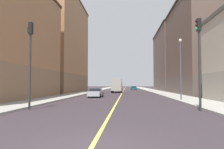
# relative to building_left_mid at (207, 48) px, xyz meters

# --- Properties ---
(ground_plane) EXTENTS (400.00, 400.00, 0.00)m
(ground_plane) POSITION_rel_building_left_mid_xyz_m (-16.15, -34.46, -8.82)
(ground_plane) COLOR #322A2F
(ground_plane) RESTS_ON ground
(sidewalk_left) EXTENTS (3.77, 168.00, 0.15)m
(sidewalk_left) POSITION_rel_building_left_mid_xyz_m (-7.66, 14.54, -8.74)
(sidewalk_left) COLOR #9E9B93
(sidewalk_left) RESTS_ON ground
(sidewalk_right) EXTENTS (3.77, 168.00, 0.15)m
(sidewalk_right) POSITION_rel_building_left_mid_xyz_m (-24.65, 14.54, -8.74)
(sidewalk_right) COLOR #9E9B93
(sidewalk_right) RESTS_ON ground
(lane_center_stripe) EXTENTS (0.16, 154.00, 0.01)m
(lane_center_stripe) POSITION_rel_building_left_mid_xyz_m (-16.15, 14.54, -8.81)
(lane_center_stripe) COLOR #E5D14C
(lane_center_stripe) RESTS_ON ground
(building_left_mid) EXTENTS (11.85, 20.44, 17.62)m
(building_left_mid) POSITION_rel_building_left_mid_xyz_m (0.00, 0.00, 0.00)
(building_left_mid) COLOR brown
(building_left_mid) RESTS_ON ground
(building_left_far) EXTENTS (11.85, 22.66, 18.08)m
(building_left_far) POSITION_rel_building_left_mid_xyz_m (0.00, 22.97, 0.23)
(building_left_far) COLOR brown
(building_left_far) RESTS_ON ground
(building_right_midblock) EXTENTS (11.85, 24.01, 22.44)m
(building_right_midblock) POSITION_rel_building_left_mid_xyz_m (-32.31, 8.63, 2.41)
(building_right_midblock) COLOR #8F6B4F
(building_right_midblock) RESTS_ON ground
(traffic_light_left_near) EXTENTS (0.40, 0.32, 6.59)m
(traffic_light_left_near) POSITION_rel_building_left_mid_xyz_m (-9.96, -25.54, -4.60)
(traffic_light_left_near) COLOR #2D2D2D
(traffic_light_left_near) RESTS_ON ground
(traffic_light_right_near) EXTENTS (0.40, 0.32, 6.58)m
(traffic_light_right_near) POSITION_rel_building_left_mid_xyz_m (-22.38, -25.54, -4.60)
(traffic_light_right_near) COLOR #2D2D2D
(traffic_light_right_near) RESTS_ON ground
(street_lamp_left_near) EXTENTS (0.36, 0.36, 6.97)m
(street_lamp_left_near) POSITION_rel_building_left_mid_xyz_m (-8.95, -16.22, -4.43)
(street_lamp_left_near) COLOR #4C4C51
(street_lamp_left_near) RESTS_ON ground
(car_yellow) EXTENTS (1.97, 4.60, 1.27)m
(car_yellow) POSITION_rel_building_left_mid_xyz_m (-17.44, 19.65, -8.19)
(car_yellow) COLOR gold
(car_yellow) RESTS_ON ground
(car_silver) EXTENTS (1.83, 4.41, 1.30)m
(car_silver) POSITION_rel_building_left_mid_xyz_m (-19.67, -9.90, -8.18)
(car_silver) COLOR silver
(car_silver) RESTS_ON ground
(car_teal) EXTENTS (1.90, 4.36, 1.26)m
(car_teal) POSITION_rel_building_left_mid_xyz_m (-12.83, 31.07, -8.19)
(car_teal) COLOR #196670
(car_teal) RESTS_ON ground
(box_truck) EXTENTS (2.41, 6.79, 3.10)m
(box_truck) POSITION_rel_building_left_mid_xyz_m (-17.43, 8.20, -7.18)
(box_truck) COLOR maroon
(box_truck) RESTS_ON ground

